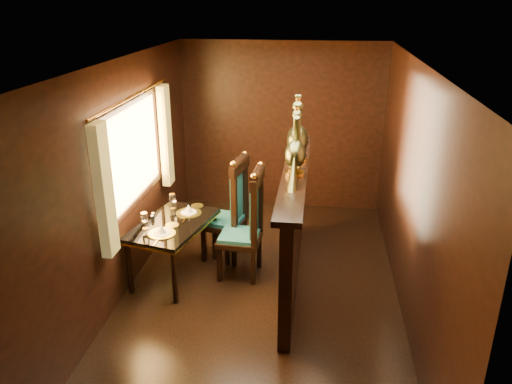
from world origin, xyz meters
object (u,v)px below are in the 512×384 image
dining_table (173,228)px  peacock_left (296,142)px  peacock_right (298,127)px  chair_left (250,221)px  chair_right (234,206)px

dining_table → peacock_left: (1.38, -0.11, 1.10)m
peacock_right → peacock_left: bearing=-90.0°
dining_table → peacock_right: (1.38, 0.35, 1.14)m
peacock_left → peacock_right: bearing=90.0°
dining_table → chair_left: (0.88, 0.10, 0.09)m
chair_left → peacock_left: bearing=-20.5°
chair_right → dining_table: bearing=-131.2°
chair_left → peacock_right: size_ratio=1.73×
dining_table → peacock_right: size_ratio=1.64×
chair_left → chair_right: size_ratio=1.00×
chair_left → peacock_left: peacock_left is taller
peacock_left → chair_right: bearing=141.3°
peacock_left → peacock_right: (0.00, 0.46, 0.04)m
dining_table → chair_left: 0.89m
dining_table → chair_right: chair_right is taller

